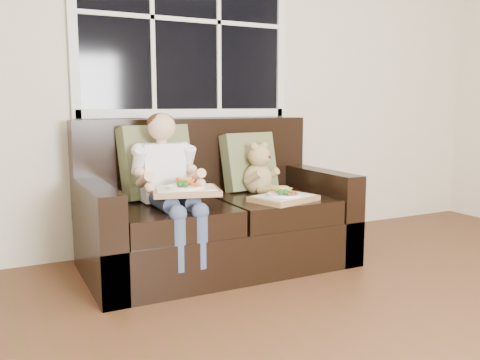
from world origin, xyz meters
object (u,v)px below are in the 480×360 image
child (167,174)px  teddy_bear (259,172)px  loveseat (214,218)px  tray_right (284,197)px  tray_left (186,189)px

child → teddy_bear: 0.72m
loveseat → child: (-0.35, -0.12, 0.33)m
teddy_bear → tray_right: bearing=-112.8°
teddy_bear → tray_left: 0.73m
tray_left → tray_right: 0.66m
child → tray_left: (0.04, -0.19, -0.07)m
child → teddy_bear: child is taller
loveseat → tray_left: bearing=-135.0°
loveseat → tray_right: size_ratio=3.76×
child → tray_right: (0.70, -0.21, -0.16)m
teddy_bear → tray_left: size_ratio=0.83×
tray_left → child: bearing=116.7°
tray_right → loveseat: bearing=119.5°
child → teddy_bear: bearing=10.5°
teddy_bear → child: bearing=168.8°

